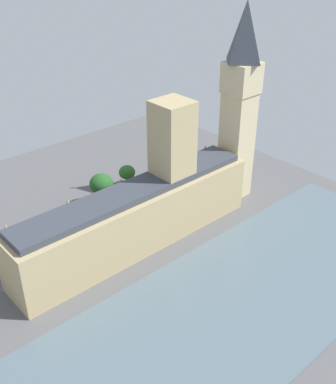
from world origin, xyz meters
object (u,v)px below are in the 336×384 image
car_black_leading (175,184)px  street_lamp_midblock (100,193)px  double_decker_bus_kerbside (48,237)px  pedestrian_opposite_hall (56,254)px  car_white_near_tower (133,201)px  plane_tree_corner (101,184)px  car_yellow_cab_under_trees (107,212)px  parliament_building (142,209)px  plane_tree_by_river_gate (127,172)px  clock_tower (240,101)px

car_black_leading → street_lamp_midblock: bearing=-105.8°
car_black_leading → double_decker_bus_kerbside: bearing=-89.6°
car_black_leading → pedestrian_opposite_hall: size_ratio=2.86×
double_decker_bus_kerbside → street_lamp_midblock: (7.68, -22.13, 1.80)m
pedestrian_opposite_hall → street_lamp_midblock: street_lamp_midblock is taller
car_white_near_tower → plane_tree_corner: (5.45, 7.24, 6.34)m
car_yellow_cab_under_trees → pedestrian_opposite_hall: bearing=103.0°
parliament_building → plane_tree_corner: size_ratio=6.80×
car_black_leading → plane_tree_by_river_gate: plane_tree_by_river_gate is taller
parliament_building → clock_tower: size_ratio=1.20×
car_white_near_tower → double_decker_bus_kerbside: (-2.14, 29.91, 1.75)m
plane_tree_corner → plane_tree_by_river_gate: bearing=-84.1°
parliament_building → clock_tower: clock_tower is taller
car_black_leading → street_lamp_midblock: size_ratio=0.76×
double_decker_bus_kerbside → plane_tree_corner: plane_tree_corner is taller
car_yellow_cab_under_trees → double_decker_bus_kerbside: double_decker_bus_kerbside is taller
car_white_near_tower → street_lamp_midblock: 10.19m
pedestrian_opposite_hall → street_lamp_midblock: size_ratio=0.27×
pedestrian_opposite_hall → plane_tree_corner: 27.92m
clock_tower → car_black_leading: 34.81m
parliament_building → car_white_near_tower: bearing=-29.8°
plane_tree_corner → clock_tower: bearing=-121.9°
car_white_near_tower → car_yellow_cab_under_trees: (-0.04, 9.50, 0.00)m
car_yellow_cab_under_trees → double_decker_bus_kerbside: size_ratio=0.47×
car_black_leading → pedestrian_opposite_hall: bearing=-83.2°
car_black_leading → car_yellow_cab_under_trees: same height
car_white_near_tower → pedestrian_opposite_hall: size_ratio=2.73×
street_lamp_midblock → car_white_near_tower: bearing=-125.4°
clock_tower → plane_tree_corner: size_ratio=5.69×
plane_tree_corner → street_lamp_midblock: (0.09, 0.55, -2.79)m
car_white_near_tower → street_lamp_midblock: size_ratio=0.72×
street_lamp_midblock → clock_tower: bearing=-121.6°
car_black_leading → plane_tree_by_river_gate: 16.61m
car_white_near_tower → plane_tree_corner: plane_tree_corner is taller
clock_tower → plane_tree_corner: 46.93m
plane_tree_by_river_gate → car_white_near_tower: bearing=154.4°
car_black_leading → double_decker_bus_kerbside: 46.67m
car_yellow_cab_under_trees → plane_tree_corner: bearing=-28.7°
parliament_building → pedestrian_opposite_hall: 25.07m
car_yellow_cab_under_trees → plane_tree_corner: 8.69m
clock_tower → street_lamp_midblock: clock_tower is taller
pedestrian_opposite_hall → car_white_near_tower: bearing=38.0°
double_decker_bus_kerbside → parliament_building: bearing=51.4°
car_white_near_tower → plane_tree_by_river_gate: (6.52, -3.13, 6.13)m
parliament_building → plane_tree_by_river_gate: 26.96m
pedestrian_opposite_hall → car_black_leading: bearing=32.3°
plane_tree_corner → parliament_building: bearing=173.7°
car_white_near_tower → plane_tree_by_river_gate: size_ratio=0.50×
clock_tower → car_white_near_tower: size_ratio=12.68×
car_white_near_tower → car_black_leading: bearing=-100.1°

